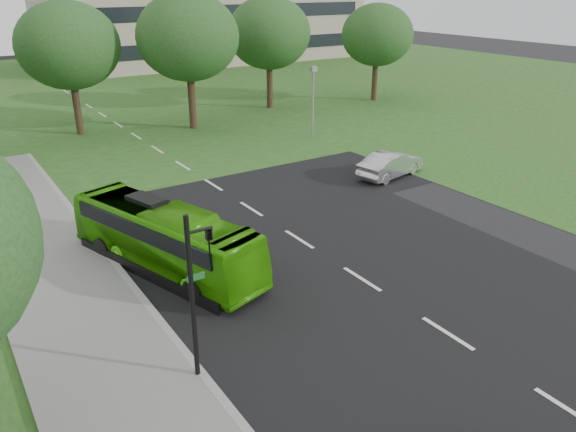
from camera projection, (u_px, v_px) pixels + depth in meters
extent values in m
plane|color=black|center=(401.00, 304.00, 18.53)|extent=(160.00, 160.00, 0.00)
cube|color=black|center=(169.00, 157.00, 33.97)|extent=(14.00, 120.00, 0.01)
cube|color=black|center=(213.00, 185.00, 29.34)|extent=(80.00, 12.00, 0.01)
cube|color=silver|center=(205.00, 180.00, 30.11)|extent=(0.15, 90.00, 0.01)
cube|color=#21551C|center=(69.00, 93.00, 53.27)|extent=(120.00, 60.00, 0.01)
cylinder|color=black|center=(78.00, 111.00, 38.51)|extent=(0.49, 0.49, 3.27)
ellipsoid|color=#17461D|center=(68.00, 45.00, 36.84)|extent=(6.72, 6.72, 5.71)
cylinder|color=black|center=(192.00, 104.00, 40.08)|extent=(0.53, 0.53, 3.54)
ellipsoid|color=#17461D|center=(188.00, 37.00, 38.31)|extent=(7.03, 7.03, 5.98)
cylinder|color=black|center=(270.00, 88.00, 46.66)|extent=(0.50, 0.50, 3.33)
ellipsoid|color=#17461D|center=(269.00, 33.00, 44.98)|extent=(6.69, 6.69, 5.69)
cylinder|color=black|center=(374.00, 82.00, 49.74)|extent=(0.47, 0.47, 3.13)
ellipsoid|color=#17461D|center=(377.00, 35.00, 48.18)|extent=(6.16, 6.16, 5.24)
imported|color=#3DAA0C|center=(164.00, 238.00, 20.44)|extent=(4.56, 8.90, 2.42)
imported|color=#BDBCC1|center=(391.00, 164.00, 30.37)|extent=(4.40, 2.24, 1.38)
cylinder|color=black|center=(192.00, 302.00, 14.18)|extent=(0.13, 0.13, 4.75)
cylinder|color=black|center=(200.00, 230.00, 13.61)|extent=(0.67, 0.08, 0.08)
imported|color=black|center=(210.00, 246.00, 13.92)|extent=(0.17, 0.20, 0.95)
cube|color=#195926|center=(196.00, 277.00, 14.00)|extent=(0.48, 0.04, 0.17)
cylinder|color=gray|center=(313.00, 105.00, 37.48)|extent=(0.13, 0.13, 4.46)
cube|color=gray|center=(313.00, 69.00, 36.57)|extent=(0.39, 0.34, 0.33)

